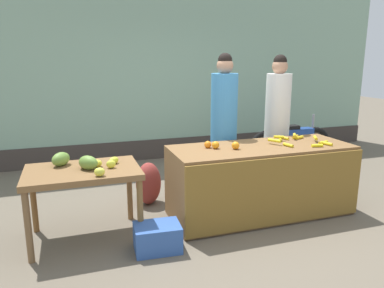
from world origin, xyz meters
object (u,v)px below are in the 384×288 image
at_px(vendor_woman_blue_shirt, 224,127).
at_px(produce_crate, 157,237).
at_px(produce_sack, 149,183).
at_px(parked_motorcycle, 290,143).
at_px(vendor_woman_white_shirt, 277,123).

distance_m(vendor_woman_blue_shirt, produce_crate, 1.81).
relative_size(produce_crate, produce_sack, 0.81).
height_order(produce_crate, produce_sack, produce_sack).
bearing_deg(parked_motorcycle, vendor_woman_white_shirt, -133.26).
relative_size(vendor_woman_blue_shirt, vendor_woman_white_shirt, 1.01).
xyz_separation_m(vendor_woman_blue_shirt, produce_crate, (-1.16, -1.12, -0.82)).
height_order(vendor_woman_blue_shirt, vendor_woman_white_shirt, vendor_woman_blue_shirt).
height_order(vendor_woman_blue_shirt, produce_crate, vendor_woman_blue_shirt).
height_order(vendor_woman_blue_shirt, produce_sack, vendor_woman_blue_shirt).
relative_size(parked_motorcycle, produce_crate, 3.64).
distance_m(parked_motorcycle, produce_crate, 3.53).
height_order(parked_motorcycle, produce_crate, parked_motorcycle).
relative_size(vendor_woman_white_shirt, parked_motorcycle, 1.17).
bearing_deg(vendor_woman_blue_shirt, vendor_woman_white_shirt, 5.75).
bearing_deg(vendor_woman_white_shirt, produce_crate, -148.96).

